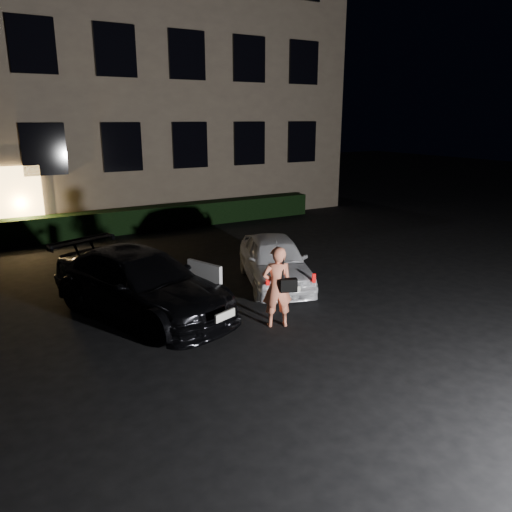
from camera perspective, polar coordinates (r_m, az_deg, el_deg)
ground at (r=9.55m, az=4.79°, el=-9.39°), size 80.00×80.00×0.00m
building at (r=22.69m, az=-18.58°, el=19.82°), size 20.00×8.11×12.00m
hedge at (r=18.60m, az=-14.12°, el=3.95°), size 15.00×0.70×0.85m
sedan at (r=10.70m, az=-12.97°, el=-3.07°), size 3.34×5.00×1.35m
hatch at (r=12.33m, az=2.14°, el=-0.49°), size 2.61×3.86×1.22m
man at (r=9.78m, az=2.47°, el=-3.53°), size 0.70×0.60×1.63m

